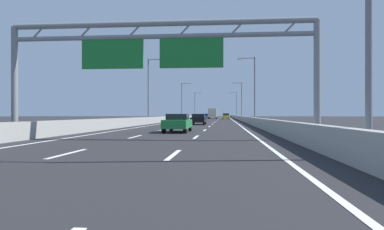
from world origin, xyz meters
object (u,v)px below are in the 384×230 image
(streetlamp_right_far, at_px, (241,98))
(streetlamp_right_distant, at_px, (236,103))
(sign_gantry, at_px, (158,49))
(streetlamp_left_far, at_px, (183,99))
(green_car, at_px, (178,123))
(yellow_car, at_px, (226,116))
(blue_car, at_px, (206,116))
(streetlamp_left_mid, at_px, (150,86))
(streetlamp_left_distant, at_px, (195,103))
(box_truck, at_px, (213,113))
(streetlamp_right_mid, at_px, (253,86))
(black_car, at_px, (199,119))

(streetlamp_right_far, relative_size, streetlamp_right_distant, 1.00)
(sign_gantry, height_order, streetlamp_left_far, streetlamp_left_far)
(green_car, xyz_separation_m, yellow_car, (3.77, 71.01, 0.09))
(streetlamp_right_distant, distance_m, green_car, 105.86)
(streetlamp_right_far, relative_size, blue_car, 2.21)
(streetlamp_left_mid, relative_size, streetlamp_left_distant, 1.00)
(sign_gantry, relative_size, box_truck, 2.19)
(yellow_car, xyz_separation_m, box_truck, (-3.90, 8.28, 0.87))
(streetlamp_left_mid, relative_size, streetlamp_right_far, 1.00)
(streetlamp_right_mid, bearing_deg, yellow_car, 94.61)
(green_car, bearing_deg, black_car, 89.62)
(sign_gantry, xyz_separation_m, black_car, (0.21, 26.48, -4.12))
(black_car, xyz_separation_m, box_truck, (-0.26, 60.19, 0.95))
(streetlamp_right_mid, xyz_separation_m, blue_car, (-10.84, 76.34, -4.63))
(streetlamp_right_distant, bearing_deg, streetlamp_left_far, -110.35)
(streetlamp_left_distant, xyz_separation_m, box_truck, (7.32, -26.20, -3.73))
(streetlamp_left_mid, bearing_deg, sign_gantry, -77.18)
(streetlamp_right_mid, xyz_separation_m, black_car, (-7.35, -5.89, -4.68))
(streetlamp_left_distant, bearing_deg, streetlamp_left_far, -90.00)
(black_car, bearing_deg, yellow_car, 85.99)
(sign_gantry, height_order, streetlamp_left_distant, streetlamp_left_distant)
(box_truck, bearing_deg, blue_car, 98.33)
(yellow_car, bearing_deg, box_truck, 115.21)
(sign_gantry, xyz_separation_m, box_truck, (-0.04, 86.67, -3.16))
(blue_car, bearing_deg, sign_gantry, -88.28)
(streetlamp_right_mid, bearing_deg, sign_gantry, -103.16)
(streetlamp_left_far, height_order, streetlamp_right_far, same)
(black_car, bearing_deg, streetlamp_left_far, 99.33)
(streetlamp_right_far, distance_m, box_truck, 16.41)
(sign_gantry, relative_size, streetlamp_left_far, 1.77)
(streetlamp_right_mid, xyz_separation_m, yellow_car, (-3.71, 46.02, -4.60))
(streetlamp_right_far, bearing_deg, yellow_car, 122.77)
(sign_gantry, distance_m, streetlamp_left_mid, 33.20)
(yellow_car, bearing_deg, streetlamp_left_mid, -103.70)
(sign_gantry, relative_size, blue_car, 3.90)
(black_car, relative_size, box_truck, 0.61)
(streetlamp_left_distant, height_order, black_car, streetlamp_left_distant)
(streetlamp_left_distant, distance_m, black_car, 86.84)
(streetlamp_right_mid, bearing_deg, blue_car, 98.08)
(sign_gantry, bearing_deg, blue_car, 91.72)
(streetlamp_right_far, height_order, streetlamp_right_distant, same)
(yellow_car, bearing_deg, blue_car, 103.23)
(green_car, distance_m, blue_car, 101.39)
(sign_gantry, xyz_separation_m, green_car, (0.09, 7.37, -4.12))
(streetlamp_right_mid, bearing_deg, streetlamp_left_far, 110.35)
(sign_gantry, bearing_deg, streetlamp_left_distant, 93.73)
(streetlamp_left_far, relative_size, streetlamp_left_distant, 1.00)
(streetlamp_left_mid, distance_m, black_car, 10.68)
(streetlamp_right_distant, height_order, black_car, streetlamp_right_distant)
(streetlamp_left_mid, xyz_separation_m, streetlamp_left_far, (0.00, 40.25, 0.00))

